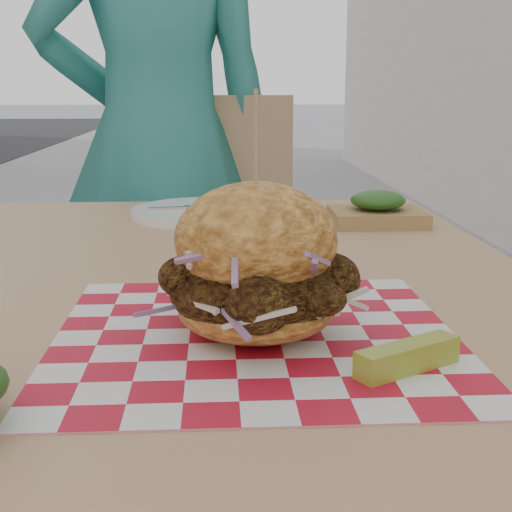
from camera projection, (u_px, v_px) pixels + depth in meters
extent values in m
imported|color=teal|center=(159.00, 144.00, 1.75)|extent=(0.67, 0.50, 1.66)
cube|color=tan|center=(207.00, 298.00, 0.83)|extent=(0.80, 1.20, 0.04)
cylinder|color=#333338|center=(42.00, 403.00, 1.42)|extent=(0.05, 0.05, 0.71)
cylinder|color=#333338|center=(378.00, 394.00, 1.46)|extent=(0.05, 0.05, 0.71)
cube|color=tan|center=(212.00, 310.00, 1.71)|extent=(0.47, 0.47, 0.04)
cube|color=tan|center=(220.00, 194.00, 1.84)|extent=(0.42, 0.09, 0.50)
cylinder|color=#333338|center=(124.00, 433.00, 1.60)|extent=(0.03, 0.03, 0.43)
cylinder|color=#333338|center=(285.00, 437.00, 1.57)|extent=(0.03, 0.03, 0.43)
cylinder|color=#333338|center=(156.00, 370.00, 1.95)|extent=(0.03, 0.03, 0.43)
cylinder|color=#333338|center=(288.00, 374.00, 1.92)|extent=(0.03, 0.03, 0.43)
cube|color=red|center=(256.00, 335.00, 0.64)|extent=(0.36, 0.36, 0.00)
ellipsoid|color=gold|center=(256.00, 308.00, 0.64)|extent=(0.14, 0.14, 0.05)
ellipsoid|color=brown|center=(256.00, 288.00, 0.63)|extent=(0.16, 0.14, 0.08)
ellipsoid|color=gold|center=(256.00, 239.00, 0.62)|extent=(0.14, 0.14, 0.10)
cylinder|color=tan|center=(256.00, 154.00, 0.61)|extent=(0.00, 0.00, 0.11)
cube|color=#A0A931|center=(408.00, 357.00, 0.56)|extent=(0.09, 0.07, 0.02)
cylinder|color=white|center=(209.00, 212.00, 1.24)|extent=(0.27, 0.27, 0.01)
cube|color=silver|center=(192.00, 207.00, 1.24)|extent=(0.15, 0.03, 0.00)
cube|color=silver|center=(226.00, 207.00, 1.24)|extent=(0.15, 0.03, 0.00)
cube|color=#9A7946|center=(377.00, 217.00, 1.17)|extent=(0.15, 0.12, 0.02)
ellipsoid|color=#164814|center=(378.00, 200.00, 1.16)|extent=(0.09, 0.09, 0.03)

